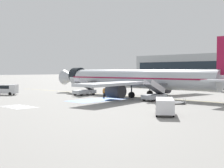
{
  "coord_description": "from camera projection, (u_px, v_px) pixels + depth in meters",
  "views": [
    {
      "loc": [
        37.62,
        -46.74,
        5.09
      ],
      "look_at": [
        -4.39,
        -2.92,
        2.46
      ],
      "focal_mm": 50.0,
      "sensor_mm": 36.0,
      "label": 1
    }
  ],
  "objects": [
    {
      "name": "service_van_1",
      "position": [
        165.0,
        105.0,
        35.6
      ],
      "size": [
        4.68,
        5.42,
        1.86
      ],
      "rotation": [
        0.0,
        0.0,
        3.77
      ],
      "color": "silver",
      "rests_on": "ground_plane"
    },
    {
      "name": "apron_leadline_yellow",
      "position": [
        134.0,
        96.0,
        61.1
      ],
      "size": [
        78.72,
        2.33,
        0.01
      ],
      "primitive_type": "cube",
      "rotation": [
        0.0,
        0.0,
        1.6
      ],
      "color": "gold",
      "rests_on": "ground_plane"
    },
    {
      "name": "apron_stand_patch_blue",
      "position": [
        98.0,
        100.0,
        53.96
      ],
      "size": [
        5.19,
        11.06,
        0.01
      ],
      "primitive_type": "cube",
      "color": "#2856A8",
      "rests_on": "ground_plane"
    },
    {
      "name": "ground_plane",
      "position": [
        139.0,
        97.0,
        59.94
      ],
      "size": [
        600.0,
        600.0,
        0.0
      ],
      "primitive_type": "plane",
      "color": "gray"
    },
    {
      "name": "apron_walkway_bar_1",
      "position": [
        14.0,
        106.0,
        44.54
      ],
      "size": [
        0.44,
        3.6,
        0.01
      ],
      "primitive_type": "cube",
      "color": "silver",
      "rests_on": "ground_plane"
    },
    {
      "name": "ground_crew_1",
      "position": [
        104.0,
        92.0,
        58.59
      ],
      "size": [
        0.48,
        0.44,
        1.8
      ],
      "rotation": [
        0.0,
        0.0,
        3.78
      ],
      "color": "black",
      "rests_on": "ground_plane"
    },
    {
      "name": "apron_walkway_bar_0",
      "position": [
        10.0,
        105.0,
        45.37
      ],
      "size": [
        0.44,
        3.6,
        0.01
      ],
      "primitive_type": "cube",
      "color": "silver",
      "rests_on": "ground_plane"
    },
    {
      "name": "boarding_stairs_forward",
      "position": [
        85.0,
        91.0,
        64.25
      ],
      "size": [
        2.33,
        5.28,
        3.7
      ],
      "rotation": [
        0.0,
        0.0,
        0.03
      ],
      "color": "#ADB2BA",
      "rests_on": "ground_plane"
    },
    {
      "name": "ground_crew_0",
      "position": [
        105.0,
        91.0,
        61.56
      ],
      "size": [
        0.4,
        0.49,
        1.73
      ],
      "rotation": [
        0.0,
        0.0,
        2.03
      ],
      "color": "black",
      "rests_on": "ground_plane"
    },
    {
      "name": "apron_walkway_bar_3",
      "position": [
        23.0,
        107.0,
        42.88
      ],
      "size": [
        0.44,
        3.6,
        0.01
      ],
      "primitive_type": "cube",
      "color": "silver",
      "rests_on": "ground_plane"
    },
    {
      "name": "boarding_stairs_aft",
      "position": [
        155.0,
        95.0,
        52.58
      ],
      "size": [
        2.33,
        5.28,
        3.66
      ],
      "rotation": [
        0.0,
        0.0,
        0.03
      ],
      "color": "#ADB2BA",
      "rests_on": "ground_plane"
    },
    {
      "name": "baggage_cart",
      "position": [
        176.0,
        102.0,
        47.19
      ],
      "size": [
        2.91,
        2.88,
        0.87
      ],
      "rotation": [
        0.0,
        0.0,
        2.34
      ],
      "color": "gray",
      "rests_on": "ground_plane"
    },
    {
      "name": "apron_walkway_bar_2",
      "position": [
        18.0,
        107.0,
        43.71
      ],
      "size": [
        0.44,
        3.6,
        0.01
      ],
      "primitive_type": "cube",
      "color": "silver",
      "rests_on": "ground_plane"
    },
    {
      "name": "apron_walkway_bar_4",
      "position": [
        27.0,
        108.0,
        42.05
      ],
      "size": [
        0.44,
        3.6,
        0.01
      ],
      "primitive_type": "cube",
      "color": "silver",
      "rests_on": "ground_plane"
    },
    {
      "name": "airliner",
      "position": [
        137.0,
        79.0,
        60.48
      ],
      "size": [
        44.31,
        36.37,
        10.49
      ],
      "rotation": [
        0.0,
        0.0,
        1.6
      ],
      "color": "#B7BCC4",
      "rests_on": "ground_plane"
    },
    {
      "name": "service_van_0",
      "position": [
        4.0,
        89.0,
        65.09
      ],
      "size": [
        5.47,
        4.89,
        2.16
      ],
      "rotation": [
        0.0,
        0.0,
        5.38
      ],
      "color": "silver",
      "rests_on": "ground_plane"
    }
  ]
}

